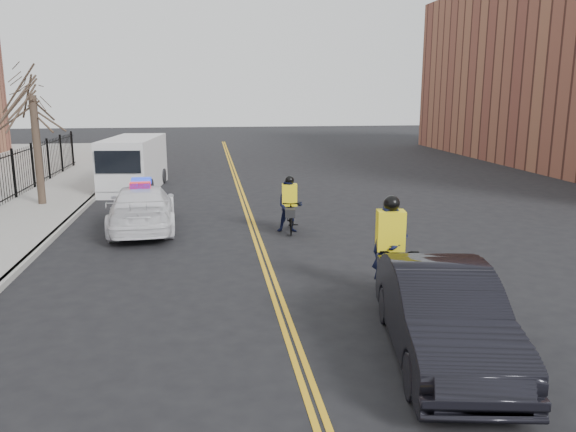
# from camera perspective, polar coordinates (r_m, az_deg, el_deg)

# --- Properties ---
(ground) EXTENTS (120.00, 120.00, 0.00)m
(ground) POSITION_cam_1_polar(r_m,az_deg,el_deg) (12.65, -1.49, -7.16)
(ground) COLOR black
(ground) RESTS_ON ground
(center_line_left) EXTENTS (0.10, 60.00, 0.01)m
(center_line_left) POSITION_cam_1_polar(r_m,az_deg,el_deg) (20.32, -4.33, 0.38)
(center_line_left) COLOR gold
(center_line_left) RESTS_ON ground
(center_line_right) EXTENTS (0.10, 60.00, 0.01)m
(center_line_right) POSITION_cam_1_polar(r_m,az_deg,el_deg) (20.33, -3.88, 0.39)
(center_line_right) COLOR gold
(center_line_right) RESTS_ON ground
(sidewalk) EXTENTS (3.00, 60.00, 0.15)m
(sidewalk) POSITION_cam_1_polar(r_m,az_deg,el_deg) (21.18, -24.79, -0.07)
(sidewalk) COLOR gray
(sidewalk) RESTS_ON ground
(curb) EXTENTS (0.20, 60.00, 0.15)m
(curb) POSITION_cam_1_polar(r_m,az_deg,el_deg) (20.79, -20.83, 0.06)
(curb) COLOR gray
(curb) RESTS_ON ground
(street_tree) EXTENTS (3.20, 3.20, 4.80)m
(street_tree) POSITION_cam_1_polar(r_m,az_deg,el_deg) (22.72, -24.41, 9.57)
(street_tree) COLOR #35291F
(street_tree) RESTS_ON sidewalk
(police_cruiser) EXTENTS (2.31, 5.00, 1.57)m
(police_cruiser) POSITION_cam_1_polar(r_m,az_deg,el_deg) (18.18, -14.59, 0.85)
(police_cruiser) COLOR white
(police_cruiser) RESTS_ON ground
(dark_sedan) EXTENTS (2.34, 4.78, 1.51)m
(dark_sedan) POSITION_cam_1_polar(r_m,az_deg,el_deg) (9.51, 15.44, -9.56)
(dark_sedan) COLOR black
(dark_sedan) RESTS_ON ground
(cargo_van) EXTENTS (2.52, 5.65, 2.29)m
(cargo_van) POSITION_cam_1_polar(r_m,az_deg,el_deg) (25.85, -15.46, 5.06)
(cargo_van) COLOR silver
(cargo_van) RESTS_ON ground
(cyclist_near) EXTENTS (1.09, 2.31, 2.18)m
(cyclist_near) POSITION_cam_1_polar(r_m,az_deg,el_deg) (12.02, 10.25, -4.62)
(cyclist_near) COLOR black
(cyclist_near) RESTS_ON ground
(cyclist_far) EXTENTS (0.85, 1.79, 1.76)m
(cyclist_far) POSITION_cam_1_polar(r_m,az_deg,el_deg) (17.31, 0.16, 0.62)
(cyclist_far) COLOR black
(cyclist_far) RESTS_ON ground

